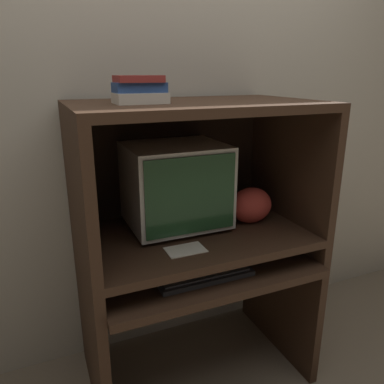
{
  "coord_description": "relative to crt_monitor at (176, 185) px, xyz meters",
  "views": [
    {
      "loc": [
        -0.64,
        -1.12,
        1.46
      ],
      "look_at": [
        -0.02,
        0.32,
        0.97
      ],
      "focal_mm": 35.0,
      "sensor_mm": 36.0,
      "label": 1
    }
  ],
  "objects": [
    {
      "name": "hutch_upper",
      "position": [
        0.06,
        -0.06,
        0.19
      ],
      "size": [
        1.04,
        0.65,
        0.58
      ],
      "color": "#382316",
      "rests_on": "desk_monitor_shelf"
    },
    {
      "name": "desk_base",
      "position": [
        0.06,
        -0.14,
        -0.56
      ],
      "size": [
        1.04,
        0.69,
        0.65
      ],
      "color": "#382316",
      "rests_on": "ground_plane"
    },
    {
      "name": "paper_card",
      "position": [
        -0.06,
        -0.26,
        -0.2
      ],
      "size": [
        0.16,
        0.1,
        0.0
      ],
      "color": "beige",
      "rests_on": "desk_monitor_shelf"
    },
    {
      "name": "snack_bag",
      "position": [
        0.35,
        -0.1,
        -0.12
      ],
      "size": [
        0.21,
        0.16,
        0.17
      ],
      "color": "#BC382D",
      "rests_on": "desk_monitor_shelf"
    },
    {
      "name": "wall_back",
      "position": [
        0.06,
        0.29,
        0.32
      ],
      "size": [
        6.0,
        0.06,
        2.6
      ],
      "color": "#B2A893",
      "rests_on": "ground_plane"
    },
    {
      "name": "keyboard",
      "position": [
        0.01,
        -0.28,
        -0.31
      ],
      "size": [
        0.41,
        0.16,
        0.03
      ],
      "color": "#2D2D30",
      "rests_on": "desk_base"
    },
    {
      "name": "mouse",
      "position": [
        0.27,
        -0.27,
        -0.31
      ],
      "size": [
        0.08,
        0.05,
        0.03
      ],
      "color": "#28282B",
      "rests_on": "desk_base"
    },
    {
      "name": "book_stack",
      "position": [
        -0.18,
        -0.11,
        0.43
      ],
      "size": [
        0.19,
        0.14,
        0.1
      ],
      "color": "beige",
      "rests_on": "hutch_upper"
    },
    {
      "name": "desk_monitor_shelf",
      "position": [
        0.06,
        -0.09,
        -0.23
      ],
      "size": [
        1.04,
        0.65,
        0.12
      ],
      "color": "#382316",
      "rests_on": "desk_base"
    },
    {
      "name": "crt_monitor",
      "position": [
        0.0,
        0.0,
        0.0
      ],
      "size": [
        0.44,
        0.38,
        0.39
      ],
      "color": "beige",
      "rests_on": "desk_monitor_shelf"
    }
  ]
}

